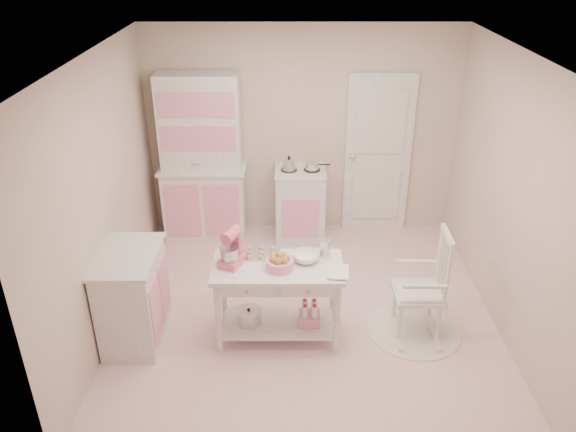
{
  "coord_description": "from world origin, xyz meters",
  "views": [
    {
      "loc": [
        -0.18,
        -4.71,
        3.53
      ],
      "look_at": [
        -0.18,
        0.13,
        1.05
      ],
      "focal_mm": 35.0,
      "sensor_mm": 36.0,
      "label": 1
    }
  ],
  "objects_px": {
    "hutch": "(202,159)",
    "bread_basket": "(280,264)",
    "stove": "(300,204)",
    "rocking_chair": "(419,284)",
    "base_cabinet": "(133,297)",
    "work_table": "(278,301)",
    "stand_mixer": "(231,248)"
  },
  "relations": [
    {
      "from": "base_cabinet",
      "to": "stove",
      "type": "bearing_deg",
      "value": 51.13
    },
    {
      "from": "stand_mixer",
      "to": "base_cabinet",
      "type": "bearing_deg",
      "value": -155.67
    },
    {
      "from": "hutch",
      "to": "work_table",
      "type": "relative_size",
      "value": 1.73
    },
    {
      "from": "hutch",
      "to": "work_table",
      "type": "height_order",
      "value": "hutch"
    },
    {
      "from": "base_cabinet",
      "to": "rocking_chair",
      "type": "xyz_separation_m",
      "value": [
        2.69,
        0.08,
        0.09
      ]
    },
    {
      "from": "stove",
      "to": "rocking_chair",
      "type": "distance_m",
      "value": 2.2
    },
    {
      "from": "work_table",
      "to": "stand_mixer",
      "type": "bearing_deg",
      "value": 177.27
    },
    {
      "from": "hutch",
      "to": "bread_basket",
      "type": "bearing_deg",
      "value": -64.99
    },
    {
      "from": "base_cabinet",
      "to": "bread_basket",
      "type": "relative_size",
      "value": 3.68
    },
    {
      "from": "stove",
      "to": "base_cabinet",
      "type": "distance_m",
      "value": 2.56
    },
    {
      "from": "rocking_chair",
      "to": "stand_mixer",
      "type": "xyz_separation_m",
      "value": [
        -1.75,
        -0.05,
        0.42
      ]
    },
    {
      "from": "base_cabinet",
      "to": "work_table",
      "type": "xyz_separation_m",
      "value": [
        1.36,
        0.01,
        -0.06
      ]
    },
    {
      "from": "hutch",
      "to": "stand_mixer",
      "type": "xyz_separation_m",
      "value": [
        0.53,
        -2.01,
        -0.07
      ]
    },
    {
      "from": "work_table",
      "to": "stand_mixer",
      "type": "height_order",
      "value": "stand_mixer"
    },
    {
      "from": "rocking_chair",
      "to": "stand_mixer",
      "type": "distance_m",
      "value": 1.81
    },
    {
      "from": "hutch",
      "to": "bread_basket",
      "type": "height_order",
      "value": "hutch"
    },
    {
      "from": "base_cabinet",
      "to": "stand_mixer",
      "type": "bearing_deg",
      "value": 1.73
    },
    {
      "from": "bread_basket",
      "to": "work_table",
      "type": "bearing_deg",
      "value": 111.8
    },
    {
      "from": "stove",
      "to": "bread_basket",
      "type": "height_order",
      "value": "stove"
    },
    {
      "from": "stove",
      "to": "stand_mixer",
      "type": "distance_m",
      "value": 2.14
    },
    {
      "from": "work_table",
      "to": "bread_basket",
      "type": "bearing_deg",
      "value": -68.2
    },
    {
      "from": "bread_basket",
      "to": "stove",
      "type": "bearing_deg",
      "value": 83.63
    },
    {
      "from": "hutch",
      "to": "stove",
      "type": "height_order",
      "value": "hutch"
    },
    {
      "from": "bread_basket",
      "to": "hutch",
      "type": "bearing_deg",
      "value": 115.01
    },
    {
      "from": "base_cabinet",
      "to": "stand_mixer",
      "type": "xyz_separation_m",
      "value": [
        0.94,
        0.03,
        0.51
      ]
    },
    {
      "from": "work_table",
      "to": "rocking_chair",
      "type": "bearing_deg",
      "value": 3.22
    },
    {
      "from": "stove",
      "to": "bread_basket",
      "type": "xyz_separation_m",
      "value": [
        -0.23,
        -2.03,
        0.39
      ]
    },
    {
      "from": "stove",
      "to": "bread_basket",
      "type": "relative_size",
      "value": 3.68
    },
    {
      "from": "base_cabinet",
      "to": "stand_mixer",
      "type": "height_order",
      "value": "stand_mixer"
    },
    {
      "from": "work_table",
      "to": "bread_basket",
      "type": "relative_size",
      "value": 4.8
    },
    {
      "from": "stand_mixer",
      "to": "work_table",
      "type": "bearing_deg",
      "value": 19.88
    },
    {
      "from": "hutch",
      "to": "bread_basket",
      "type": "distance_m",
      "value": 2.31
    }
  ]
}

